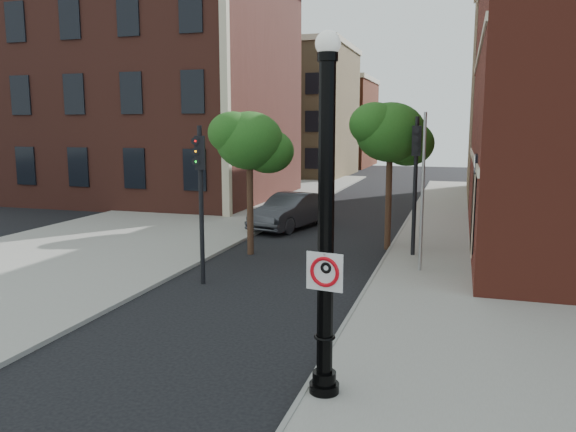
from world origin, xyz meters
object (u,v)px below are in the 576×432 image
(parked_car, at_px, (291,211))
(traffic_signal_left, at_px, (200,179))
(lamppost, at_px, (326,238))
(traffic_signal_right, at_px, (416,164))
(no_parking_sign, at_px, (325,271))

(parked_car, distance_m, traffic_signal_left, 10.16)
(lamppost, distance_m, traffic_signal_left, 8.01)
(traffic_signal_right, bearing_deg, no_parking_sign, -94.39)
(no_parking_sign, bearing_deg, parked_car, 117.31)
(no_parking_sign, relative_size, traffic_signal_right, 0.13)
(lamppost, relative_size, traffic_signal_right, 1.23)
(parked_car, bearing_deg, traffic_signal_right, -22.34)
(no_parking_sign, xyz_separation_m, traffic_signal_right, (0.55, 11.53, 1.09))
(lamppost, distance_m, parked_car, 16.94)
(parked_car, height_order, traffic_signal_right, traffic_signal_right)
(lamppost, height_order, parked_car, lamppost)
(lamppost, bearing_deg, parked_car, 108.85)
(no_parking_sign, relative_size, traffic_signal_left, 0.14)
(no_parking_sign, xyz_separation_m, traffic_signal_left, (-5.28, 6.20, 0.87))
(traffic_signal_left, distance_m, traffic_signal_right, 7.90)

